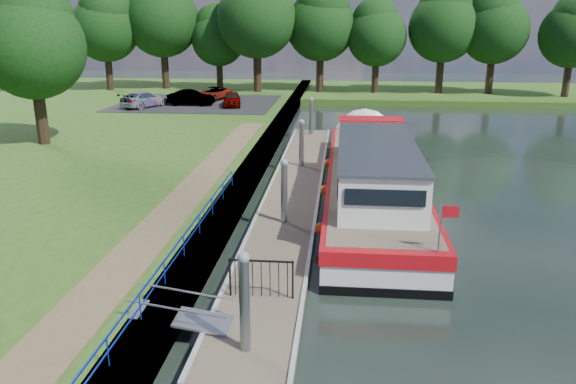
# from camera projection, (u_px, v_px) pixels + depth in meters

# --- Properties ---
(ground) EXTENTS (160.00, 160.00, 0.00)m
(ground) POSITION_uv_depth(u_px,v_px,m) (249.00, 352.00, 14.12)
(ground) COLOR black
(ground) RESTS_ON ground
(bank_edge) EXTENTS (1.10, 90.00, 0.78)m
(bank_edge) POSITION_uv_depth(u_px,v_px,m) (248.00, 177.00, 28.52)
(bank_edge) COLOR #473D2D
(bank_edge) RESTS_ON ground
(far_bank) EXTENTS (60.00, 18.00, 0.60)m
(far_bank) POSITION_uv_depth(u_px,v_px,m) (432.00, 93.00, 62.40)
(far_bank) COLOR #2B4E16
(far_bank) RESTS_ON ground
(footpath) EXTENTS (1.60, 40.00, 0.05)m
(footpath) POSITION_uv_depth(u_px,v_px,m) (171.00, 213.00, 21.91)
(footpath) COLOR brown
(footpath) RESTS_ON riverbank
(carpark) EXTENTS (14.00, 12.00, 0.06)m
(carpark) POSITION_uv_depth(u_px,v_px,m) (198.00, 103.00, 51.07)
(carpark) COLOR black
(carpark) RESTS_ON riverbank
(blue_fence) EXTENTS (0.04, 18.04, 0.72)m
(blue_fence) POSITION_uv_depth(u_px,v_px,m) (174.00, 253.00, 16.85)
(blue_fence) COLOR #0C2DBF
(blue_fence) RESTS_ON riverbank
(pontoon) EXTENTS (2.50, 30.00, 0.56)m
(pontoon) POSITION_uv_depth(u_px,v_px,m) (294.00, 194.00, 26.44)
(pontoon) COLOR brown
(pontoon) RESTS_ON ground
(mooring_piles) EXTENTS (0.30, 27.30, 3.55)m
(mooring_piles) POSITION_uv_depth(u_px,v_px,m) (294.00, 171.00, 26.12)
(mooring_piles) COLOR gray
(mooring_piles) RESTS_ON ground
(gangway) EXTENTS (2.58, 1.00, 0.92)m
(gangway) POSITION_uv_depth(u_px,v_px,m) (182.00, 316.00, 14.58)
(gangway) COLOR #A5A8AD
(gangway) RESTS_ON ground
(gate_panel) EXTENTS (1.85, 0.05, 1.15)m
(gate_panel) POSITION_uv_depth(u_px,v_px,m) (261.00, 273.00, 15.88)
(gate_panel) COLOR black
(gate_panel) RESTS_ON ground
(barge) EXTENTS (4.36, 21.15, 4.78)m
(barge) POSITION_uv_depth(u_px,v_px,m) (371.00, 173.00, 26.47)
(barge) COLOR black
(barge) RESTS_ON ground
(horizon_trees) EXTENTS (54.38, 10.03, 12.87)m
(horizon_trees) POSITION_uv_depth(u_px,v_px,m) (309.00, 21.00, 58.27)
(horizon_trees) COLOR #332316
(horizon_trees) RESTS_ON ground
(bank_tree_a) EXTENTS (6.12, 6.12, 9.72)m
(bank_tree_a) POSITION_uv_depth(u_px,v_px,m) (32.00, 38.00, 32.67)
(bank_tree_a) COLOR #332316
(bank_tree_a) RESTS_ON riverbank
(car_a) EXTENTS (2.09, 3.89, 1.26)m
(car_a) POSITION_uv_depth(u_px,v_px,m) (232.00, 99.00, 48.81)
(car_a) COLOR #999999
(car_a) RESTS_ON carpark
(car_b) EXTENTS (4.09, 1.52, 1.34)m
(car_b) POSITION_uv_depth(u_px,v_px,m) (191.00, 98.00, 49.36)
(car_b) COLOR #999999
(car_b) RESTS_ON carpark
(car_c) EXTENTS (3.63, 4.95, 1.33)m
(car_c) POSITION_uv_depth(u_px,v_px,m) (144.00, 99.00, 48.30)
(car_c) COLOR #999999
(car_c) RESTS_ON carpark
(car_d) EXTENTS (3.36, 4.66, 1.18)m
(car_d) POSITION_uv_depth(u_px,v_px,m) (213.00, 93.00, 52.80)
(car_d) COLOR #999999
(car_d) RESTS_ON carpark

